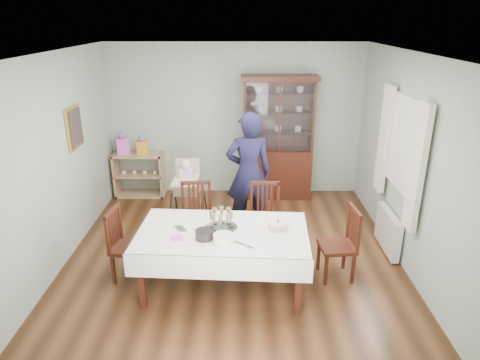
{
  "coord_description": "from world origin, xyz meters",
  "views": [
    {
      "loc": [
        0.12,
        -5.01,
        3.11
      ],
      "look_at": [
        0.1,
        0.2,
        1.1
      ],
      "focal_mm": 32.0,
      "sensor_mm": 36.0,
      "label": 1
    }
  ],
  "objects_px": {
    "sideboard": "(139,175)",
    "champagne_tray": "(221,223)",
    "gift_bag_orange": "(142,146)",
    "high_chair": "(188,201)",
    "chair_far_left": "(197,231)",
    "chair_end_right": "(337,257)",
    "dining_table": "(223,259)",
    "chair_end_left": "(130,258)",
    "woman": "(249,173)",
    "gift_bag_pink": "(123,145)",
    "birthday_cake": "(278,226)",
    "china_cabinet": "(278,137)",
    "chair_far_right": "(264,231)"
  },
  "relations": [
    {
      "from": "sideboard",
      "to": "champagne_tray",
      "type": "relative_size",
      "value": 2.35
    },
    {
      "from": "gift_bag_orange",
      "to": "high_chair",
      "type": "bearing_deg",
      "value": -53.26
    },
    {
      "from": "chair_far_left",
      "to": "chair_end_right",
      "type": "distance_m",
      "value": 1.94
    },
    {
      "from": "dining_table",
      "to": "chair_far_left",
      "type": "relative_size",
      "value": 2.14
    },
    {
      "from": "chair_end_left",
      "to": "champagne_tray",
      "type": "distance_m",
      "value": 1.29
    },
    {
      "from": "sideboard",
      "to": "woman",
      "type": "bearing_deg",
      "value": -34.42
    },
    {
      "from": "dining_table",
      "to": "gift_bag_orange",
      "type": "bearing_deg",
      "value": 118.54
    },
    {
      "from": "chair_end_left",
      "to": "champagne_tray",
      "type": "xyz_separation_m",
      "value": [
        1.16,
        -0.13,
        0.56
      ]
    },
    {
      "from": "woman",
      "to": "gift_bag_pink",
      "type": "height_order",
      "value": "woman"
    },
    {
      "from": "gift_bag_pink",
      "to": "gift_bag_orange",
      "type": "relative_size",
      "value": 1.16
    },
    {
      "from": "woman",
      "to": "champagne_tray",
      "type": "height_order",
      "value": "woman"
    },
    {
      "from": "chair_end_right",
      "to": "birthday_cake",
      "type": "bearing_deg",
      "value": -82.24
    },
    {
      "from": "china_cabinet",
      "to": "woman",
      "type": "height_order",
      "value": "china_cabinet"
    },
    {
      "from": "chair_end_left",
      "to": "high_chair",
      "type": "xyz_separation_m",
      "value": [
        0.57,
        1.39,
        0.16
      ]
    },
    {
      "from": "chair_far_right",
      "to": "chair_end_left",
      "type": "bearing_deg",
      "value": -156.44
    },
    {
      "from": "chair_far_right",
      "to": "woman",
      "type": "distance_m",
      "value": 0.92
    },
    {
      "from": "china_cabinet",
      "to": "chair_end_left",
      "type": "xyz_separation_m",
      "value": [
        -2.03,
        -2.64,
        -0.85
      ]
    },
    {
      "from": "high_chair",
      "to": "champagne_tray",
      "type": "height_order",
      "value": "high_chair"
    },
    {
      "from": "woman",
      "to": "birthday_cake",
      "type": "bearing_deg",
      "value": 95.72
    },
    {
      "from": "sideboard",
      "to": "gift_bag_pink",
      "type": "xyz_separation_m",
      "value": [
        -0.24,
        -0.02,
        0.57
      ]
    },
    {
      "from": "dining_table",
      "to": "gift_bag_pink",
      "type": "height_order",
      "value": "gift_bag_pink"
    },
    {
      "from": "china_cabinet",
      "to": "champagne_tray",
      "type": "relative_size",
      "value": 5.68
    },
    {
      "from": "sideboard",
      "to": "high_chair",
      "type": "relative_size",
      "value": 0.81
    },
    {
      "from": "gift_bag_pink",
      "to": "champagne_tray",
      "type": "bearing_deg",
      "value": -56.0
    },
    {
      "from": "chair_far_left",
      "to": "chair_far_right",
      "type": "relative_size",
      "value": 1.0
    },
    {
      "from": "china_cabinet",
      "to": "birthday_cake",
      "type": "distance_m",
      "value": 2.82
    },
    {
      "from": "woman",
      "to": "birthday_cake",
      "type": "height_order",
      "value": "woman"
    },
    {
      "from": "woman",
      "to": "high_chair",
      "type": "distance_m",
      "value": 1.05
    },
    {
      "from": "chair_end_left",
      "to": "gift_bag_orange",
      "type": "bearing_deg",
      "value": 16.46
    },
    {
      "from": "gift_bag_orange",
      "to": "woman",
      "type": "bearing_deg",
      "value": -35.45
    },
    {
      "from": "chair_end_right",
      "to": "chair_end_left",
      "type": "bearing_deg",
      "value": -95.02
    },
    {
      "from": "dining_table",
      "to": "high_chair",
      "type": "relative_size",
      "value": 1.85
    },
    {
      "from": "gift_bag_pink",
      "to": "gift_bag_orange",
      "type": "bearing_deg",
      "value": 0.0
    },
    {
      "from": "champagne_tray",
      "to": "birthday_cake",
      "type": "xyz_separation_m",
      "value": [
        0.66,
        -0.02,
        -0.02
      ]
    },
    {
      "from": "birthday_cake",
      "to": "china_cabinet",
      "type": "bearing_deg",
      "value": 85.73
    },
    {
      "from": "sideboard",
      "to": "champagne_tray",
      "type": "xyz_separation_m",
      "value": [
        1.63,
        -2.79,
        0.43
      ]
    },
    {
      "from": "sideboard",
      "to": "chair_far_left",
      "type": "xyz_separation_m",
      "value": [
        1.24,
        -1.96,
        -0.11
      ]
    },
    {
      "from": "china_cabinet",
      "to": "chair_end_right",
      "type": "height_order",
      "value": "china_cabinet"
    },
    {
      "from": "chair_end_left",
      "to": "birthday_cake",
      "type": "relative_size",
      "value": 3.57
    },
    {
      "from": "chair_far_left",
      "to": "woman",
      "type": "distance_m",
      "value": 1.14
    },
    {
      "from": "chair_far_left",
      "to": "chair_far_right",
      "type": "distance_m",
      "value": 0.94
    },
    {
      "from": "chair_end_left",
      "to": "chair_end_right",
      "type": "height_order",
      "value": "chair_end_left"
    },
    {
      "from": "chair_far_right",
      "to": "chair_end_left",
      "type": "xyz_separation_m",
      "value": [
        -1.71,
        -0.7,
        -0.01
      ]
    },
    {
      "from": "china_cabinet",
      "to": "chair_end_right",
      "type": "xyz_separation_m",
      "value": [
        0.57,
        -2.6,
        -0.85
      ]
    },
    {
      "from": "champagne_tray",
      "to": "birthday_cake",
      "type": "relative_size",
      "value": 1.47
    },
    {
      "from": "chair_far_left",
      "to": "chair_end_right",
      "type": "bearing_deg",
      "value": -25.61
    },
    {
      "from": "chair_far_left",
      "to": "high_chair",
      "type": "height_order",
      "value": "high_chair"
    },
    {
      "from": "china_cabinet",
      "to": "chair_end_right",
      "type": "distance_m",
      "value": 2.8
    },
    {
      "from": "dining_table",
      "to": "champagne_tray",
      "type": "bearing_deg",
      "value": 105.17
    },
    {
      "from": "high_chair",
      "to": "champagne_tray",
      "type": "bearing_deg",
      "value": -66.37
    }
  ]
}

